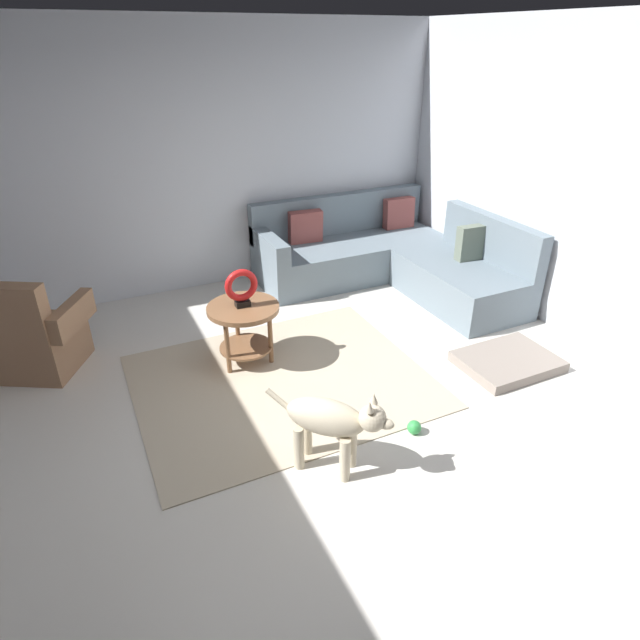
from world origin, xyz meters
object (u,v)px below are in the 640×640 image
object	(u,v)px
torus_sculpture	(241,287)
dog	(332,422)
armchair	(33,337)
dog_toy_ball	(414,427)
dog_bed_mat	(507,362)
sectional_couch	(389,259)
side_table	(244,319)

from	to	relation	value
torus_sculpture	dog	xyz separation A→B (m)	(0.08, -1.47, -0.33)
armchair	dog_toy_ball	world-z (taller)	armchair
dog_toy_ball	dog_bed_mat	bearing A→B (deg)	17.53
sectional_couch	armchair	size ratio (longest dim) A/B	2.27
side_table	dog_bed_mat	size ratio (longest dim) A/B	0.75
dog_toy_ball	armchair	bearing A→B (deg)	139.36
side_table	dog_bed_mat	world-z (taller)	side_table
dog_bed_mat	dog_toy_ball	bearing A→B (deg)	-162.47
torus_sculpture	dog_toy_ball	distance (m)	1.74
armchair	torus_sculpture	world-z (taller)	armchair
sectional_couch	dog_bed_mat	bearing A→B (deg)	-90.36
torus_sculpture	dog_bed_mat	distance (m)	2.34
sectional_couch	armchair	world-z (taller)	same
armchair	dog_bed_mat	bearing A→B (deg)	4.53
sectional_couch	side_table	world-z (taller)	sectional_couch
side_table	dog	xyz separation A→B (m)	(0.08, -1.47, -0.04)
dog	dog_toy_ball	distance (m)	0.76
side_table	dog	distance (m)	1.47
sectional_couch	side_table	bearing A→B (deg)	-155.72
side_table	torus_sculpture	world-z (taller)	torus_sculpture
sectional_couch	armchair	bearing A→B (deg)	-175.56
side_table	dog_toy_ball	xyz separation A→B (m)	(0.77, -1.42, -0.37)
side_table	dog_toy_ball	world-z (taller)	side_table
side_table	dog_bed_mat	xyz separation A→B (m)	(1.99, -1.03, -0.37)
sectional_couch	side_table	size ratio (longest dim) A/B	3.75
armchair	torus_sculpture	distance (m)	1.77
armchair	side_table	bearing A→B (deg)	8.07
torus_sculpture	dog_toy_ball	size ratio (longest dim) A/B	3.22
sectional_couch	dog_toy_ball	world-z (taller)	sectional_couch
torus_sculpture	dog_bed_mat	xyz separation A→B (m)	(1.99, -1.03, -0.67)
sectional_couch	armchair	xyz separation A→B (m)	(-3.61, -0.28, 0.03)
armchair	dog_bed_mat	xyz separation A→B (m)	(3.60, -1.65, -0.28)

